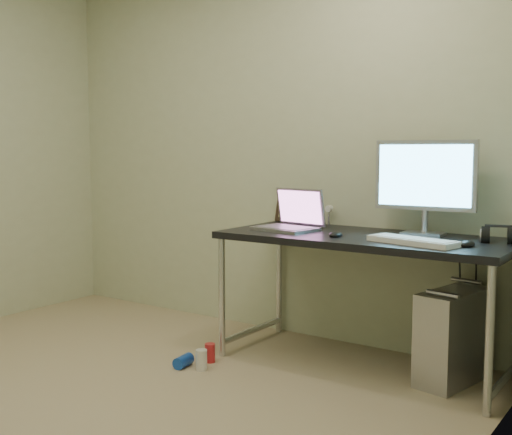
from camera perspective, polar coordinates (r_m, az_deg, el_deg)
name	(u,v)px	position (r m, az deg, el deg)	size (l,w,h in m)	color
floor	(59,410)	(3.29, -17.13, -16.05)	(3.50, 3.50, 0.00)	tan
wall_back	(265,146)	(4.35, 0.82, 6.37)	(3.50, 0.02, 2.50)	beige
wall_right	(426,141)	(1.99, 14.92, 6.61)	(0.02, 3.50, 2.50)	beige
desk	(365,249)	(3.64, 9.67, -2.77)	(1.62, 0.71, 0.75)	black
tower_computer	(454,336)	(3.58, 17.15, -10.06)	(0.30, 0.50, 0.52)	silver
cable_a	(461,297)	(3.81, 17.74, -6.74)	(0.01, 0.01, 0.70)	black
cable_b	(476,303)	(3.77, 18.95, -7.23)	(0.01, 0.01, 0.72)	black
can_red	(210,353)	(3.80, -4.11, -11.91)	(0.06, 0.06, 0.11)	red
can_white	(201,360)	(3.67, -4.87, -12.50)	(0.06, 0.06, 0.12)	white
can_blue	(183,361)	(3.74, -6.47, -12.57)	(0.07, 0.07, 0.12)	blue
laptop	(291,220)	(3.83, 3.14, -0.23)	(0.39, 0.34, 0.24)	#ABAAB2
monitor	(425,180)	(3.68, 14.80, 3.26)	(0.56, 0.18, 0.53)	#ABAAB2
keyboard	(413,241)	(3.34, 13.76, -2.04)	(0.46, 0.15, 0.03)	white
mouse_right	(467,243)	(3.33, 18.26, -2.13)	(0.07, 0.11, 0.04)	black
mouse_left	(336,233)	(3.55, 7.09, -1.40)	(0.07, 0.11, 0.04)	black
headphones	(498,237)	(3.52, 20.74, -1.60)	(0.19, 0.11, 0.11)	black
picture_frame	(293,207)	(4.22, 3.28, 0.94)	(0.25, 0.03, 0.20)	black
webcam	(329,211)	(4.07, 6.51, 0.61)	(0.04, 0.04, 0.13)	silver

